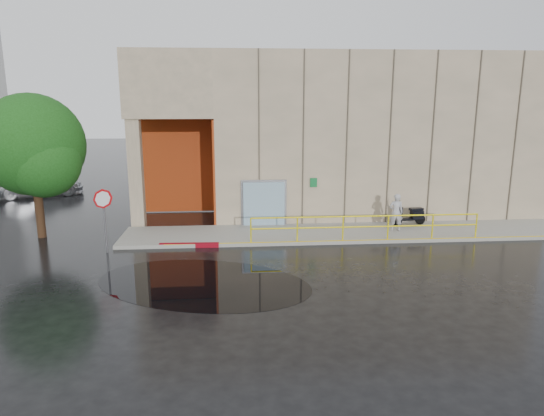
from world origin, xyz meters
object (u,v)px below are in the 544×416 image
at_px(car_c, 38,184).
at_px(tree_near, 35,149).
at_px(person, 396,212).
at_px(scooter, 410,210).
at_px(red_curb, 189,245).
at_px(stop_sign, 104,206).

height_order(car_c, tree_near, tree_near).
bearing_deg(tree_near, person, -2.15).
bearing_deg(car_c, tree_near, -178.21).
height_order(scooter, tree_near, tree_near).
bearing_deg(scooter, tree_near, 171.68).
distance_m(person, car_c, 21.73).
relative_size(person, car_c, 0.32).
relative_size(person, tree_near, 0.27).
bearing_deg(scooter, red_curb, -176.90).
bearing_deg(tree_near, red_curb, -16.50).
xyz_separation_m(scooter, tree_near, (-16.26, -0.32, 2.94)).
xyz_separation_m(scooter, red_curb, (-9.90, -2.21, -0.79)).
distance_m(scooter, car_c, 22.19).
bearing_deg(red_curb, tree_near, 163.50).
relative_size(person, red_curb, 0.70).
height_order(scooter, car_c, car_c).
height_order(stop_sign, red_curb, stop_sign).
bearing_deg(car_c, red_curb, -158.51).
height_order(person, tree_near, tree_near).
distance_m(car_c, tree_near, 10.83).
distance_m(scooter, stop_sign, 13.34).
bearing_deg(person, red_curb, 16.09).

